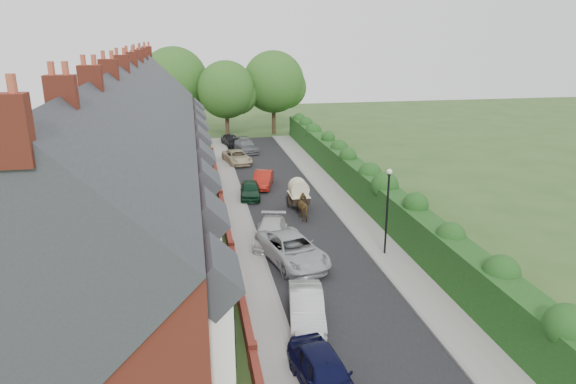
% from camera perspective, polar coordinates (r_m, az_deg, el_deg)
% --- Properties ---
extents(ground, '(140.00, 140.00, 0.00)m').
position_cam_1_polar(ground, '(26.02, 6.72, -11.09)').
color(ground, '#2D4C1E').
rests_on(ground, ground).
extents(road, '(6.00, 58.00, 0.02)m').
position_cam_1_polar(road, '(35.64, 0.76, -2.92)').
color(road, black).
rests_on(road, ground).
extents(pavement_hedge_side, '(2.20, 58.00, 0.12)m').
position_cam_1_polar(pavement_hedge_side, '(36.61, 7.07, -2.42)').
color(pavement_hedge_side, gray).
rests_on(pavement_hedge_side, ground).
extents(pavement_house_side, '(1.70, 58.00, 0.12)m').
position_cam_1_polar(pavement_house_side, '(35.11, -5.42, -3.23)').
color(pavement_house_side, gray).
rests_on(pavement_house_side, ground).
extents(kerb_hedge_side, '(0.18, 58.00, 0.13)m').
position_cam_1_polar(kerb_hedge_side, '(36.31, 5.48, -2.52)').
color(kerb_hedge_side, gray).
rests_on(kerb_hedge_side, ground).
extents(kerb_house_side, '(0.18, 58.00, 0.13)m').
position_cam_1_polar(kerb_house_side, '(35.18, -4.13, -3.14)').
color(kerb_house_side, gray).
rests_on(kerb_house_side, ground).
extents(hedge, '(2.10, 58.00, 2.85)m').
position_cam_1_polar(hedge, '(36.70, 9.84, 0.04)').
color(hedge, '#113612').
rests_on(hedge, ground).
extents(terrace_row, '(9.05, 40.50, 11.50)m').
position_cam_1_polar(terrace_row, '(32.94, -16.85, 2.75)').
color(terrace_row, '#993827').
rests_on(terrace_row, ground).
extents(garden_wall_row, '(0.35, 40.35, 1.10)m').
position_cam_1_polar(garden_wall_row, '(33.97, -6.97, -3.28)').
color(garden_wall_row, maroon).
rests_on(garden_wall_row, ground).
extents(lamppost, '(0.32, 0.32, 5.16)m').
position_cam_1_polar(lamppost, '(29.28, 11.01, -0.99)').
color(lamppost, black).
rests_on(lamppost, ground).
extents(tree_far_left, '(7.14, 6.80, 9.29)m').
position_cam_1_polar(tree_far_left, '(62.38, -6.57, 11.09)').
color(tree_far_left, '#332316').
rests_on(tree_far_left, ground).
extents(tree_far_right, '(7.98, 7.60, 10.31)m').
position_cam_1_polar(tree_far_right, '(65.00, -1.29, 11.97)').
color(tree_far_right, '#332316').
rests_on(tree_far_right, ground).
extents(tree_far_back, '(8.40, 8.00, 10.82)m').
position_cam_1_polar(tree_far_back, '(65.13, -12.13, 11.88)').
color(tree_far_back, '#332316').
rests_on(tree_far_back, ground).
extents(car_navy, '(2.28, 4.48, 1.46)m').
position_cam_1_polar(car_navy, '(19.39, 4.05, -19.45)').
color(car_navy, black).
rests_on(car_navy, ground).
extents(car_silver_a, '(2.13, 4.43, 1.40)m').
position_cam_1_polar(car_silver_a, '(23.27, 2.06, -12.67)').
color(car_silver_a, '#B6B6BC').
rests_on(car_silver_a, ground).
extents(car_silver_b, '(3.92, 6.11, 1.57)m').
position_cam_1_polar(car_silver_b, '(28.70, 0.49, -6.40)').
color(car_silver_b, '#ABAFB3').
rests_on(car_silver_b, ground).
extents(car_white, '(2.94, 4.93, 1.34)m').
position_cam_1_polar(car_white, '(31.35, -1.95, -4.54)').
color(car_white, silver).
rests_on(car_white, ground).
extents(car_green, '(1.93, 3.96, 1.30)m').
position_cam_1_polar(car_green, '(39.95, -4.23, 0.25)').
color(car_green, black).
rests_on(car_green, ground).
extents(car_red, '(2.41, 4.29, 1.34)m').
position_cam_1_polar(car_red, '(42.71, -2.79, 1.43)').
color(car_red, maroon).
rests_on(car_red, ground).
extents(car_beige, '(2.98, 4.94, 1.28)m').
position_cam_1_polar(car_beige, '(50.72, -5.68, 3.89)').
color(car_beige, tan).
rests_on(car_beige, ground).
extents(car_grey, '(2.68, 4.90, 1.35)m').
position_cam_1_polar(car_grey, '(55.62, -4.70, 5.14)').
color(car_grey, slate).
rests_on(car_grey, ground).
extents(car_black, '(2.42, 4.22, 1.35)m').
position_cam_1_polar(car_black, '(58.89, -6.35, 5.77)').
color(car_black, black).
rests_on(car_black, ground).
extents(horse, '(1.16, 2.08, 1.67)m').
position_cam_1_polar(horse, '(35.24, 1.89, -1.74)').
color(horse, brown).
rests_on(horse, ground).
extents(horse_cart, '(1.42, 3.15, 2.27)m').
position_cam_1_polar(horse_cart, '(37.08, 1.19, -0.01)').
color(horse_cart, black).
rests_on(horse_cart, ground).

